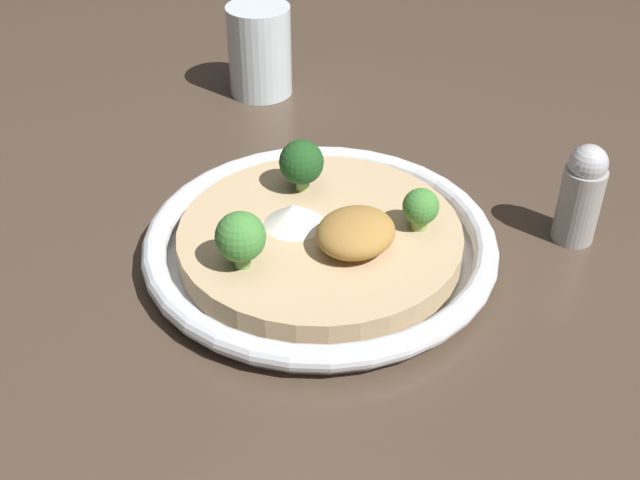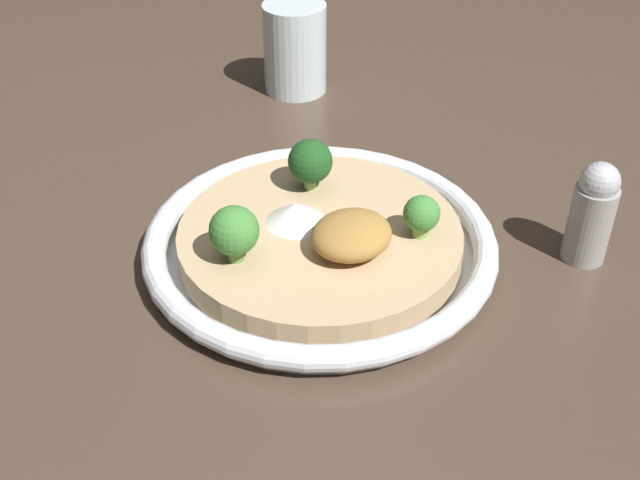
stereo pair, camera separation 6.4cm
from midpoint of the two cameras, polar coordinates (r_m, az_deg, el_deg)
ground_plane at (r=0.65m, az=2.82°, el=-1.31°), size 6.00×6.00×0.00m
risotto_bowl at (r=0.64m, az=2.85°, el=-0.29°), size 0.28×0.28×0.03m
cheese_sprinkle at (r=0.64m, az=1.09°, el=1.85°), size 0.05×0.05×0.02m
crispy_onion_garnish at (r=0.61m, az=5.30°, el=0.26°), size 0.06×0.06×0.03m
broccoli_front_right at (r=0.63m, az=10.16°, el=1.67°), size 0.03×0.03×0.03m
broccoli_back_left at (r=0.59m, az=-3.04°, el=0.49°), size 0.04×0.04×0.05m
broccoli_back at (r=0.67m, az=2.05°, el=5.49°), size 0.04×0.04×0.05m
drinking_glass at (r=0.89m, az=0.31°, el=13.43°), size 0.07×0.07×0.10m
pepper_shaker at (r=0.67m, az=21.43°, el=1.74°), size 0.03×0.03×0.09m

